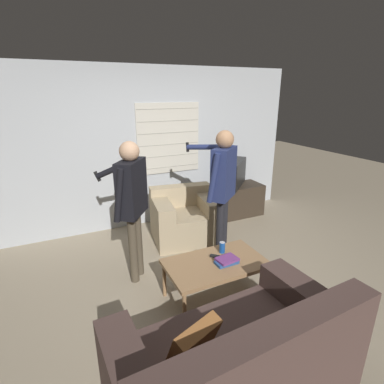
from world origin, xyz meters
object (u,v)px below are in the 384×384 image
coffee_table (216,265)px  soda_can (222,247)px  armchair_beige (185,218)px  spare_remote (216,257)px  person_left_standing (131,195)px  person_right_standing (222,180)px  couch_blue (236,365)px  tv (236,173)px  book_stack (227,261)px

coffee_table → soda_can: (0.16, 0.15, 0.10)m
armchair_beige → coffee_table: size_ratio=1.00×
soda_can → spare_remote: size_ratio=1.03×
soda_can → armchair_beige: bearing=84.9°
spare_remote → armchair_beige: bearing=36.9°
person_left_standing → person_right_standing: (1.16, -0.03, 0.04)m
couch_blue → coffee_table: 1.16m
tv → armchair_beige: bearing=-24.2°
armchair_beige → tv: bearing=-151.1°
armchair_beige → coffee_table: armchair_beige is taller
armchair_beige → spare_remote: (-0.23, -1.36, 0.14)m
coffee_table → person_left_standing: bearing=131.8°
coffee_table → tv: bearing=52.3°
tv → person_left_standing: bearing=-16.8°
couch_blue → book_stack: (0.53, 1.00, 0.14)m
couch_blue → person_right_standing: 2.16m
tv → coffee_table: bearing=7.7°
person_left_standing → person_right_standing: 1.16m
person_left_standing → spare_remote: 1.15m
couch_blue → armchair_beige: (0.72, 2.51, -0.01)m
tv → person_right_standing: bearing=5.4°
armchair_beige → person_left_standing: person_left_standing is taller
tv → soda_can: size_ratio=5.64×
couch_blue → spare_remote: 1.25m
couch_blue → spare_remote: bearing=64.1°
coffee_table → person_right_standing: size_ratio=0.61×
person_left_standing → armchair_beige: bearing=-17.2°
person_right_standing → soda_can: person_right_standing is taller
coffee_table → soda_can: soda_can is taller
person_right_standing → soda_can: (-0.33, -0.58, -0.59)m
couch_blue → spare_remote: size_ratio=14.38×
person_left_standing → spare_remote: person_left_standing is taller
coffee_table → soda_can: 0.24m
armchair_beige → tv: size_ratio=1.49×
armchair_beige → person_right_standing: person_right_standing is taller
person_left_standing → soda_can: person_left_standing is taller
book_stack → couch_blue: bearing=-117.9°
person_right_standing → soda_can: size_ratio=13.68×
tv → soda_can: bearing=8.6°
spare_remote → coffee_table: bearing=-162.6°
tv → person_left_standing: 2.42m
armchair_beige → person_left_standing: bearing=44.4°
coffee_table → spare_remote: size_ratio=8.67×
armchair_beige → spare_remote: armchair_beige is taller
armchair_beige → tv: 1.34m
armchair_beige → book_stack: size_ratio=4.17×
tv → person_right_standing: (-0.97, -1.15, 0.31)m
spare_remote → person_left_standing: bearing=93.3°
tv → book_stack: size_ratio=2.80×
book_stack → coffee_table: bearing=144.0°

